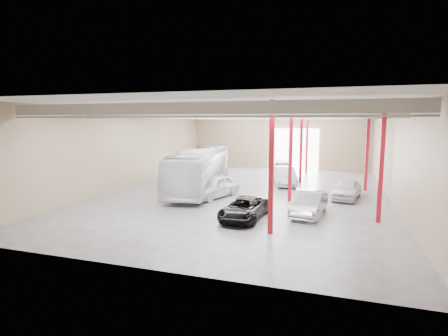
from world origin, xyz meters
The scene contains 8 objects.
depot_shell centered at (0.13, 0.48, 4.98)m, with size 22.12×32.12×7.06m.
coach_bus centered at (-4.08, -0.27, 1.80)m, with size 3.02×12.90×3.59m, color silver.
black_sedan centered at (1.80, -7.75, 0.65)m, with size 2.17×4.70×1.31m, color black.
car_row_a centered at (-2.00, -2.55, 0.86)m, with size 2.03×5.04×1.72m, color silver.
car_row_b centered at (2.50, 4.50, 0.84)m, with size 1.77×5.08×1.67m, color #B4B4B9.
car_row_c centered at (1.43, 10.84, 0.71)m, with size 1.98×4.87×1.41m, color slate.
car_right_near centered at (5.50, -5.61, 0.76)m, with size 1.61×4.63×1.52m, color #AEAEB3.
car_right_far centered at (7.89, 0.03, 0.74)m, with size 1.74×4.33×1.47m, color silver.
Camera 1 is at (6.94, -27.82, 5.94)m, focal length 28.00 mm.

